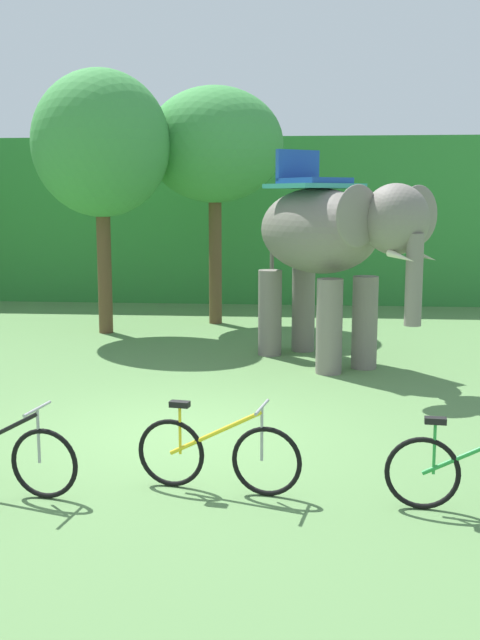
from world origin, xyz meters
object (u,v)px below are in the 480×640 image
(bike_yellow, at_px, (218,454))
(bike_green, at_px, (477,473))
(elephant, at_px, (328,240))
(tree_left, at_px, (101,145))
(tree_center, at_px, (215,146))

(bike_yellow, relative_size, bike_green, 0.99)
(elephant, distance_m, bike_green, 6.79)
(elephant, bearing_deg, bike_green, -78.95)
(elephant, xyz_separation_m, bike_yellow, (-1.22, -6.09, -1.82))
(tree_left, relative_size, bike_yellow, 3.31)
(bike_yellow, height_order, bike_green, same)
(tree_center, xyz_separation_m, elephant, (2.50, -4.36, -1.89))
(tree_center, distance_m, bike_yellow, 11.16)
(tree_center, bearing_deg, bike_yellow, -83.00)
(tree_left, height_order, bike_yellow, tree_left)
(bike_green, bearing_deg, bike_yellow, 172.40)
(tree_center, bearing_deg, tree_left, -146.28)
(tree_center, relative_size, elephant, 1.38)
(elephant, distance_m, bike_yellow, 6.48)
(tree_left, bearing_deg, bike_green, -57.14)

